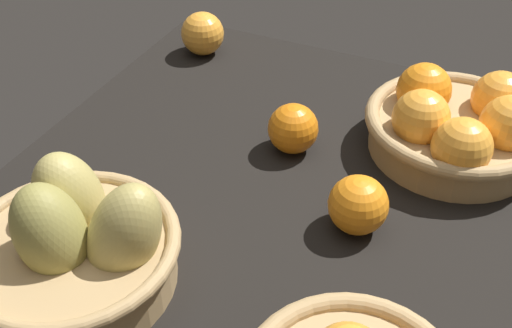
{
  "coord_description": "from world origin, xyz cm",
  "views": [
    {
      "loc": [
        53.92,
        23.2,
        56.61
      ],
      "look_at": [
        -2.2,
        -2.56,
        7.0
      ],
      "focal_mm": 43.44,
      "sensor_mm": 36.0,
      "label": 1
    }
  ],
  "objects_px": {
    "loose_orange_side_gap": "(203,34)",
    "basket_near_right_pears": "(77,245)",
    "basket_far_left": "(457,125)",
    "loose_orange_back_gap": "(293,129)",
    "loose_orange_front_gap": "(358,205)"
  },
  "relations": [
    {
      "from": "basket_far_left",
      "to": "loose_orange_back_gap",
      "type": "xyz_separation_m",
      "value": [
        0.09,
        -0.21,
        -0.01
      ]
    },
    {
      "from": "loose_orange_back_gap",
      "to": "loose_orange_front_gap",
      "type": "bearing_deg",
      "value": 48.65
    },
    {
      "from": "loose_orange_side_gap",
      "to": "basket_near_right_pears",
      "type": "bearing_deg",
      "value": 13.71
    },
    {
      "from": "basket_near_right_pears",
      "to": "loose_orange_side_gap",
      "type": "relative_size",
      "value": 3.26
    },
    {
      "from": "loose_orange_front_gap",
      "to": "loose_orange_back_gap",
      "type": "height_order",
      "value": "loose_orange_front_gap"
    },
    {
      "from": "basket_near_right_pears",
      "to": "basket_far_left",
      "type": "bearing_deg",
      "value": 140.71
    },
    {
      "from": "loose_orange_front_gap",
      "to": "loose_orange_back_gap",
      "type": "distance_m",
      "value": 0.17
    },
    {
      "from": "basket_far_left",
      "to": "loose_orange_front_gap",
      "type": "xyz_separation_m",
      "value": [
        0.2,
        -0.08,
        -0.01
      ]
    },
    {
      "from": "basket_near_right_pears",
      "to": "loose_orange_side_gap",
      "type": "bearing_deg",
      "value": -166.29
    },
    {
      "from": "basket_far_left",
      "to": "basket_near_right_pears",
      "type": "relative_size",
      "value": 1.02
    },
    {
      "from": "basket_far_left",
      "to": "loose_orange_front_gap",
      "type": "bearing_deg",
      "value": -20.93
    },
    {
      "from": "loose_orange_back_gap",
      "to": "basket_far_left",
      "type": "bearing_deg",
      "value": 113.02
    },
    {
      "from": "loose_orange_front_gap",
      "to": "loose_orange_back_gap",
      "type": "xyz_separation_m",
      "value": [
        -0.11,
        -0.13,
        -0.0
      ]
    },
    {
      "from": "basket_far_left",
      "to": "loose_orange_back_gap",
      "type": "bearing_deg",
      "value": -66.98
    },
    {
      "from": "basket_far_left",
      "to": "loose_orange_front_gap",
      "type": "distance_m",
      "value": 0.22
    }
  ]
}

